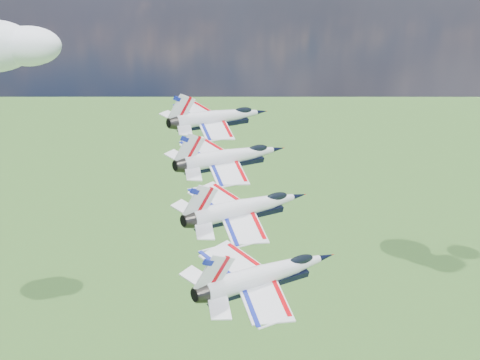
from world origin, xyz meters
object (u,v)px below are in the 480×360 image
Objects in this scene: jet_0 at (220,117)px; jet_3 at (269,273)px; jet_1 at (233,156)px; jet_2 at (248,207)px.

jet_0 is 1.00× the size of jet_3.
jet_0 is at bearing 157.54° from jet_3.
jet_1 is (8.37, -7.10, -2.99)m from jet_0.
jet_0 is at bearing 157.54° from jet_1.
jet_2 is at bearing -22.46° from jet_1.
jet_2 reaches higher than jet_3.
jet_1 reaches higher than jet_3.
jet_0 is 11.37m from jet_1.
jet_2 is (8.37, -7.10, -2.99)m from jet_1.
jet_0 reaches higher than jet_3.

